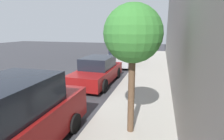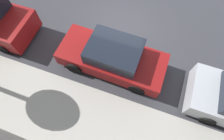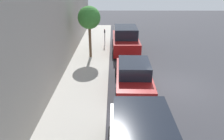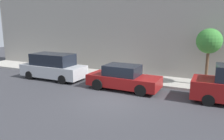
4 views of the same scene
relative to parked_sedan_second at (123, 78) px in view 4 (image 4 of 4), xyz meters
name	(u,v)px [view 4 (image 4 of 4)]	position (x,y,z in m)	size (l,w,h in m)	color
ground_plane	(112,100)	(-2.14, -0.25, -0.72)	(60.00, 60.00, 0.00)	#38383D
sidewalk	(141,79)	(2.71, -0.25, -0.65)	(2.71, 32.00, 0.15)	#B2ADA3
building_facade	(152,4)	(5.07, -0.25, 4.85)	(2.00, 32.00, 11.14)	gray
parked_sedan_second	(123,78)	(0.00, 0.00, 0.00)	(1.92, 4.54, 1.54)	maroon
parked_minivan_third	(53,67)	(0.22, 5.74, 0.20)	(2.02, 4.91, 1.90)	#B7BABF
street_tree	(209,42)	(2.73, -4.63, 2.23)	(1.56, 1.56, 3.63)	brown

